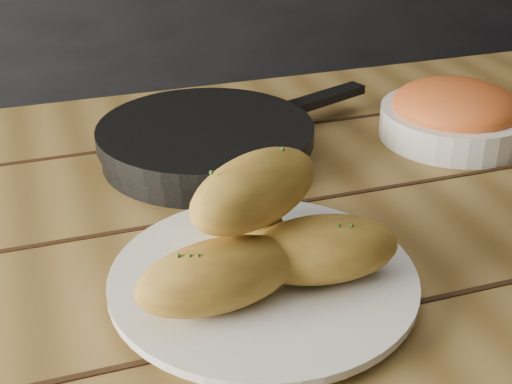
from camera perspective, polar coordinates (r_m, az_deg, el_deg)
name	(u,v)px	position (r m, az deg, el deg)	size (l,w,h in m)	color
counter	(124,60)	(2.26, -10.54, 10.36)	(2.80, 0.60, 0.90)	black
table	(304,332)	(0.75, 3.87, -11.08)	(1.44, 0.99, 0.75)	olive
plate	(263,281)	(0.64, 0.57, -7.17)	(0.27, 0.27, 0.02)	white
bread_rolls	(259,233)	(0.61, 0.25, -3.34)	(0.24, 0.19, 0.12)	#BA8E33
skillet	(207,141)	(0.87, -3.90, 4.08)	(0.38, 0.26, 0.05)	black
bowl	(455,114)	(0.96, 15.64, 6.03)	(0.19, 0.19, 0.07)	white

